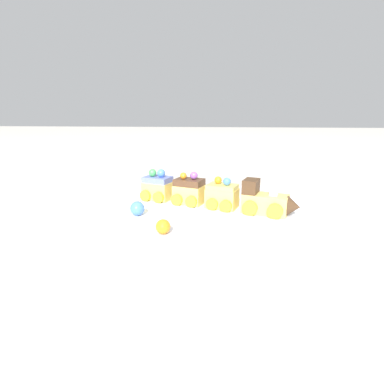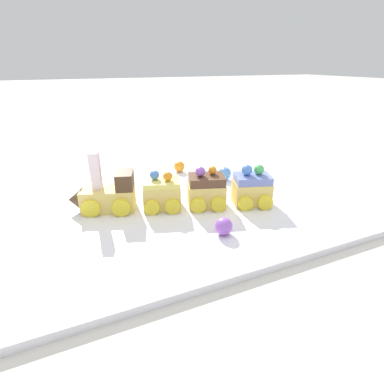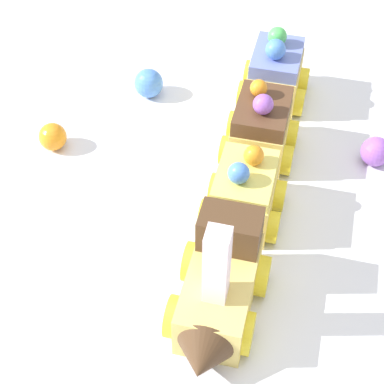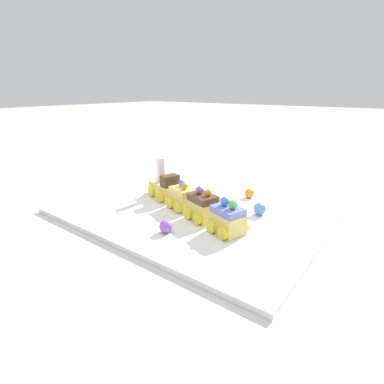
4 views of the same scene
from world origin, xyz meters
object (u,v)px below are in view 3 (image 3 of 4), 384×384
at_px(cake_car_lemon, 244,195).
at_px(cake_car_chocolate, 261,130).
at_px(gumball_blue, 149,83).
at_px(cake_car_blueberry, 275,75).
at_px(gumball_purple, 376,151).
at_px(gumball_orange, 53,137).
at_px(cake_train_locomotive, 218,293).

relative_size(cake_car_lemon, cake_car_chocolate, 1.00).
bearing_deg(cake_car_lemon, gumball_blue, -138.48).
distance_m(cake_car_blueberry, gumball_blue, 0.13).
relative_size(cake_car_chocolate, gumball_purple, 2.95).
xyz_separation_m(cake_car_lemon, gumball_purple, (-0.06, 0.13, -0.01)).
bearing_deg(gumball_orange, cake_car_lemon, 59.37).
bearing_deg(gumball_blue, cake_car_chocolate, 46.46).
bearing_deg(cake_car_blueberry, gumball_purple, 55.33).
xyz_separation_m(cake_car_lemon, cake_car_blueberry, (-0.16, 0.05, 0.00)).
distance_m(cake_car_blueberry, gumball_purple, 0.13).
bearing_deg(cake_train_locomotive, gumball_purple, 151.64).
xyz_separation_m(cake_car_blueberry, gumball_blue, (-0.01, -0.13, -0.01)).
xyz_separation_m(cake_train_locomotive, cake_car_lemon, (-0.10, 0.03, -0.00)).
xyz_separation_m(cake_train_locomotive, gumball_orange, (-0.20, -0.14, -0.01)).
bearing_deg(cake_car_lemon, gumball_purple, 131.66).
height_order(cake_train_locomotive, cake_car_lemon, cake_train_locomotive).
bearing_deg(cake_car_blueberry, cake_train_locomotive, 0.03).
xyz_separation_m(cake_train_locomotive, gumball_purple, (-0.15, 0.16, -0.01)).
relative_size(cake_car_blueberry, gumball_purple, 2.95).
bearing_deg(gumball_orange, cake_car_blueberry, 105.28).
bearing_deg(cake_car_lemon, gumball_orange, -102.69).
distance_m(cake_train_locomotive, cake_car_chocolate, 0.18).
height_order(cake_train_locomotive, gumball_blue, cake_train_locomotive).
height_order(cake_car_blueberry, gumball_purple, cake_car_blueberry).
relative_size(gumball_orange, gumball_purple, 0.95).
height_order(cake_train_locomotive, gumball_orange, cake_train_locomotive).
bearing_deg(cake_car_chocolate, cake_train_locomotive, 0.03).
bearing_deg(gumball_purple, cake_car_chocolate, -101.17).
bearing_deg(gumball_purple, cake_train_locomotive, -46.30).
distance_m(cake_car_chocolate, cake_car_blueberry, 0.09).
bearing_deg(gumball_blue, cake_car_lemon, 23.57).
bearing_deg(cake_car_blueberry, cake_car_lemon, 0.04).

